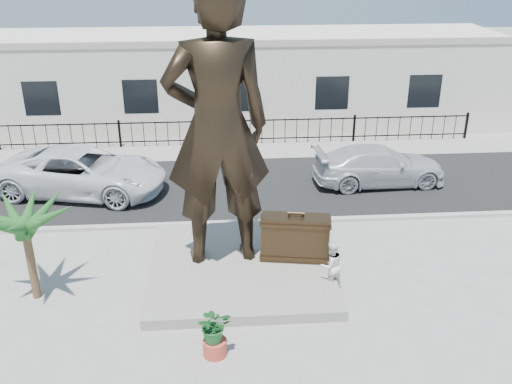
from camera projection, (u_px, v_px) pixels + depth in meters
ground at (262, 300)px, 15.30m from camera, size 100.00×100.00×0.00m
street at (245, 184)px, 22.59m from camera, size 40.00×7.00×0.01m
curb at (250, 222)px, 19.38m from camera, size 40.00×0.25×0.12m
far_sidewalk at (240, 150)px, 26.23m from camera, size 40.00×2.50×0.02m
plinth at (240, 267)px, 16.57m from camera, size 5.20×5.20×0.30m
fence at (239, 132)px, 26.72m from camera, size 22.00×0.10×1.20m
building at (234, 78)px, 29.90m from camera, size 28.00×7.00×4.40m
statue at (217, 128)px, 15.26m from camera, size 3.08×2.21×7.91m
suitcase at (295, 238)px, 16.45m from camera, size 2.02×0.94×1.37m
tourist at (331, 265)px, 15.59m from camera, size 0.84×0.76×1.42m
car_white at (83, 171)px, 21.44m from camera, size 6.70×4.16×1.73m
car_silver at (379, 165)px, 22.34m from camera, size 5.28×2.37×1.50m
worker at (237, 135)px, 25.69m from camera, size 1.08×0.70×1.57m
palm_tree at (38, 297)px, 15.46m from camera, size 1.80×1.80×3.20m
planter at (215, 347)px, 13.23m from camera, size 0.56×0.56×0.40m
shrub at (214, 325)px, 12.97m from camera, size 0.86×0.77×0.86m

